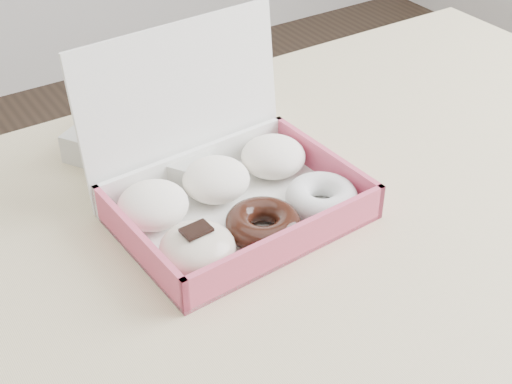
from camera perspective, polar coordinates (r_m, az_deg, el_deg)
table at (r=0.99m, az=6.82°, el=-4.05°), size 1.20×0.80×0.75m
donut_box at (r=0.89m, az=-2.21°, el=0.15°), size 0.30×0.26×0.21m
newspapers at (r=1.06m, az=-6.66°, el=5.53°), size 0.33×0.32×0.04m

